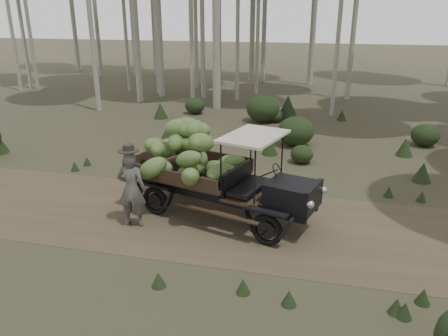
% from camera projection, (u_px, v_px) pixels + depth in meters
% --- Properties ---
extents(ground, '(120.00, 120.00, 0.00)m').
position_uv_depth(ground, '(220.00, 221.00, 10.54)').
color(ground, '#473D2B').
rests_on(ground, ground).
extents(dirt_track, '(70.00, 4.00, 0.01)m').
position_uv_depth(dirt_track, '(220.00, 221.00, 10.54)').
color(dirt_track, brown).
rests_on(dirt_track, ground).
extents(banana_truck, '(4.99, 2.89, 2.47)m').
position_uv_depth(banana_truck, '(204.00, 160.00, 10.52)').
color(banana_truck, black).
rests_on(banana_truck, ground).
extents(farmer, '(0.70, 0.52, 1.99)m').
position_uv_depth(farmer, '(132.00, 188.00, 10.04)').
color(farmer, '#504D49').
rests_on(farmer, ground).
extents(undergrowth, '(20.44, 21.83, 1.28)m').
position_uv_depth(undergrowth, '(317.00, 165.00, 12.84)').
color(undergrowth, '#233319').
rests_on(undergrowth, ground).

